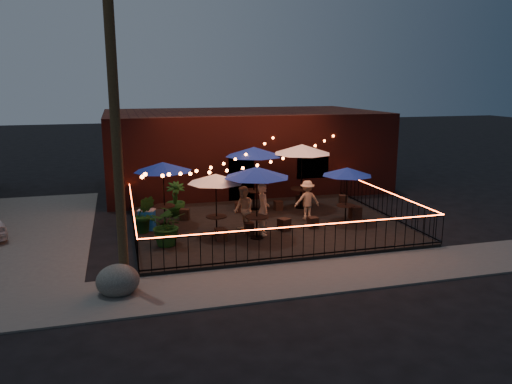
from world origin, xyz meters
TOP-DOWN VIEW (x-y plane):
  - ground at (0.00, 0.00)m, footprint 110.00×110.00m
  - patio at (0.00, 2.00)m, footprint 10.00×8.00m
  - sidewalk at (0.00, -3.25)m, footprint 18.00×2.50m
  - brick_building at (1.00, 9.99)m, footprint 14.00×8.00m
  - utility_pole at (-5.40, -2.60)m, footprint 0.26×0.26m
  - fence_front at (0.00, -2.00)m, footprint 10.00×0.04m
  - fence_left at (-5.00, 2.00)m, footprint 0.04×8.00m
  - fence_right at (5.00, 2.00)m, footprint 0.04×8.00m
  - festoon_lights at (-1.01, 1.70)m, footprint 10.02×8.72m
  - cafe_table_0 at (-2.14, 1.06)m, footprint 2.05×2.05m
  - cafe_table_1 at (-3.80, 2.87)m, footprint 2.43×2.43m
  - cafe_table_2 at (-0.86, 0.31)m, footprint 2.37×2.37m
  - cafe_table_3 at (0.12, 4.27)m, footprint 2.47×2.47m
  - cafe_table_4 at (3.05, 1.40)m, footprint 2.10×2.10m
  - cafe_table_5 at (2.16, 3.97)m, footprint 2.57×2.57m
  - bistro_chair_0 at (-3.87, 0.75)m, footprint 0.36×0.36m
  - bistro_chair_1 at (-2.13, 0.36)m, footprint 0.40×0.40m
  - bistro_chair_2 at (-4.40, 3.55)m, footprint 0.49×0.49m
  - bistro_chair_3 at (-2.98, 3.41)m, footprint 0.44×0.44m
  - bistro_chair_4 at (-0.97, 0.92)m, footprint 0.38×0.38m
  - bistro_chair_5 at (0.36, 0.93)m, footprint 0.50×0.50m
  - bistro_chair_6 at (-0.61, 3.97)m, footprint 0.44×0.44m
  - bistro_chair_7 at (1.08, 3.83)m, footprint 0.34×0.34m
  - bistro_chair_8 at (1.51, 0.96)m, footprint 0.36×0.36m
  - bistro_chair_9 at (3.62, 1.69)m, footprint 0.46×0.46m
  - bistro_chair_10 at (2.33, 4.36)m, footprint 0.46×0.46m
  - bistro_chair_11 at (4.22, 4.11)m, footprint 0.42×0.42m
  - patron_a at (-0.51, 0.69)m, footprint 0.52×0.73m
  - patron_b at (-1.13, 1.11)m, footprint 0.74×0.90m
  - patron_c at (1.74, 2.18)m, footprint 1.03×0.62m
  - potted_shrub_a at (-3.93, 0.34)m, footprint 1.58×1.47m
  - potted_shrub_b at (-4.60, 2.03)m, footprint 0.80×0.66m
  - potted_shrub_c at (-3.24, 4.10)m, footprint 0.79×0.79m
  - cooler at (-4.50, 2.36)m, footprint 0.70×0.61m
  - boulder at (-5.58, -2.99)m, footprint 1.06×0.92m

SIDE VIEW (x-z plane):
  - ground at x=0.00m, z-range 0.00..0.00m
  - sidewalk at x=0.00m, z-range 0.00..0.05m
  - patio at x=0.00m, z-range 0.00..0.15m
  - bistro_chair_7 at x=1.08m, z-range 0.15..0.55m
  - bistro_chair_4 at x=-0.97m, z-range 0.15..0.55m
  - bistro_chair_0 at x=-3.87m, z-range 0.15..0.55m
  - bistro_chair_11 at x=4.22m, z-range 0.15..0.55m
  - bistro_chair_8 at x=1.51m, z-range 0.15..0.56m
  - bistro_chair_3 at x=-2.98m, z-range 0.15..0.57m
  - bistro_chair_6 at x=-0.61m, z-range 0.15..0.58m
  - bistro_chair_1 at x=-2.13m, z-range 0.15..0.58m
  - bistro_chair_5 at x=0.36m, z-range 0.15..0.60m
  - bistro_chair_10 at x=2.33m, z-range 0.15..0.60m
  - bistro_chair_2 at x=-4.40m, z-range 0.15..0.61m
  - boulder at x=-5.58m, z-range 0.00..0.79m
  - bistro_chair_9 at x=3.62m, z-range 0.15..0.65m
  - cooler at x=-4.50m, z-range 0.16..0.93m
  - fence_front at x=0.00m, z-range 0.14..1.18m
  - fence_left at x=-5.00m, z-range 0.14..1.18m
  - fence_right at x=5.00m, z-range 0.14..1.18m
  - potted_shrub_b at x=-4.60m, z-range 0.15..1.53m
  - potted_shrub_c at x=-3.24m, z-range 0.15..1.54m
  - potted_shrub_a at x=-3.93m, z-range 0.15..1.59m
  - patron_c at x=1.74m, z-range 0.15..1.71m
  - patron_b at x=-1.13m, z-range 0.15..1.85m
  - patron_a at x=-0.51m, z-range 0.15..2.01m
  - brick_building at x=1.00m, z-range 0.00..4.00m
  - cafe_table_4 at x=3.05m, z-range 1.04..3.20m
  - cafe_table_0 at x=-2.14m, z-range 1.07..3.29m
  - cafe_table_1 at x=-3.80m, z-range 1.16..3.59m
  - cafe_table_2 at x=-0.86m, z-range 1.20..3.74m
  - festoon_lights at x=-1.01m, z-range 1.86..3.18m
  - cafe_table_3 at x=0.12m, z-range 1.26..3.96m
  - cafe_table_5 at x=2.16m, z-range 1.30..4.07m
  - utility_pole at x=-5.40m, z-range 0.00..8.00m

